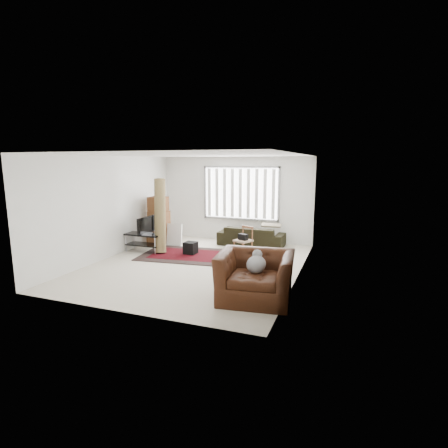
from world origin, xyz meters
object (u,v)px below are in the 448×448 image
object	(u,v)px
tv_stand	(144,239)
sofa	(251,233)
side_chair	(244,239)
armchair	(256,273)
moving_boxes	(159,223)

from	to	relation	value
tv_stand	sofa	world-z (taller)	sofa
side_chair	armchair	xyz separation A→B (m)	(1.17, -3.04, 0.08)
sofa	side_chair	bearing A→B (deg)	95.01
sofa	moving_boxes	bearing A→B (deg)	18.19
tv_stand	armchair	world-z (taller)	armchair
armchair	side_chair	bearing A→B (deg)	104.05
moving_boxes	side_chair	size ratio (longest dim) A/B	1.92
tv_stand	side_chair	distance (m)	2.84
moving_boxes	sofa	bearing A→B (deg)	17.37
sofa	side_chair	distance (m)	1.08
moving_boxes	armchair	bearing A→B (deg)	-39.42
side_chair	tv_stand	bearing A→B (deg)	-140.83
tv_stand	sofa	bearing A→B (deg)	33.89
sofa	armchair	distance (m)	4.30
tv_stand	armchair	xyz separation A→B (m)	(3.91, -2.33, 0.13)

